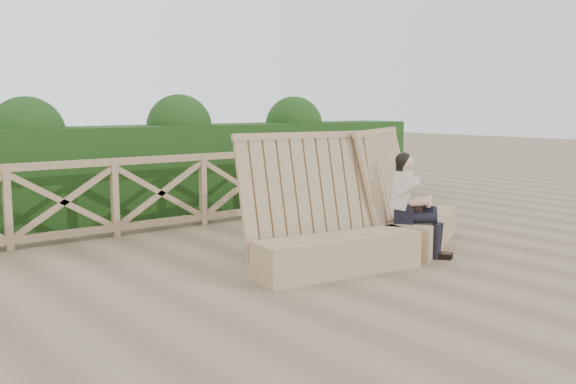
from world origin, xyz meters
TOP-DOWN VIEW (x-y plane):
  - ground at (0.00, 0.00)m, footprint 60.00×60.00m
  - bench at (1.24, 0.32)m, footprint 3.74×1.58m
  - woman at (1.60, 0.12)m, footprint 0.62×0.78m
  - guardrail at (0.00, 3.50)m, footprint 10.10×0.09m
  - hedge at (0.00, 4.70)m, footprint 12.00×1.20m

SIDE VIEW (x-z plane):
  - ground at x=0.00m, z-range 0.00..0.00m
  - bench at x=1.24m, z-range -0.39..1.16m
  - guardrail at x=0.00m, z-range 0.00..1.10m
  - woman at x=1.60m, z-range 0.05..1.32m
  - hedge at x=0.00m, z-range 0.00..1.50m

